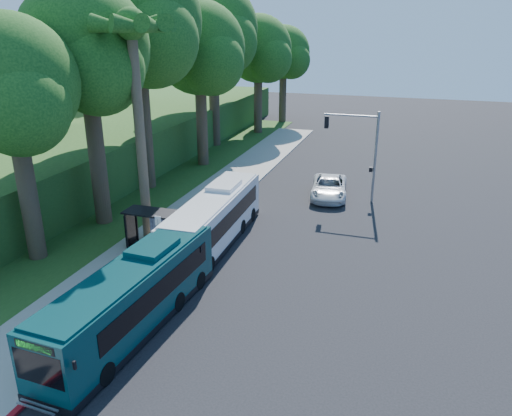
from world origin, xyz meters
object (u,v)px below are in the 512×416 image
(bus_shelter, at_px, (149,222))
(white_bus, at_px, (215,218))
(teal_bus, at_px, (134,295))
(pickup, at_px, (329,187))

(bus_shelter, height_order, white_bus, white_bus)
(bus_shelter, bearing_deg, teal_bus, -65.17)
(bus_shelter, distance_m, pickup, 15.69)
(white_bus, bearing_deg, bus_shelter, -151.11)
(bus_shelter, bearing_deg, pickup, 56.35)
(bus_shelter, height_order, pickup, bus_shelter)
(bus_shelter, distance_m, white_bus, 4.00)
(teal_bus, distance_m, pickup, 21.33)
(white_bus, distance_m, teal_bus, 9.67)
(white_bus, height_order, pickup, white_bus)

